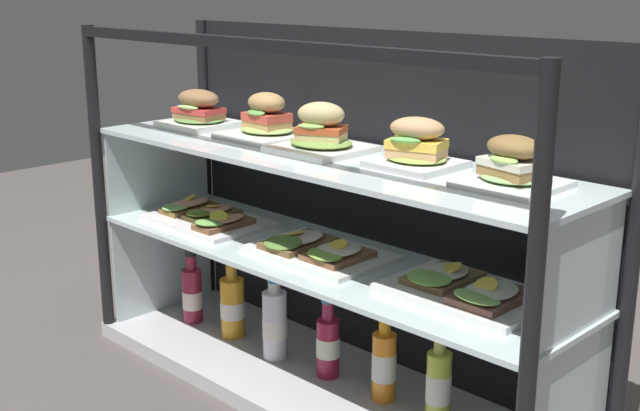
% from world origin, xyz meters
% --- Properties ---
extents(ground_plane, '(6.00, 6.00, 0.02)m').
position_xyz_m(ground_plane, '(0.00, 0.00, -0.01)').
color(ground_plane, '#4C4543').
rests_on(ground_plane, ground).
extents(case_base_deck, '(1.41, 0.41, 0.04)m').
position_xyz_m(case_base_deck, '(0.00, 0.00, 0.02)').
color(case_base_deck, '#B9B9BB').
rests_on(case_base_deck, ground).
extents(case_frame, '(1.41, 0.41, 0.90)m').
position_xyz_m(case_frame, '(0.00, 0.12, 0.50)').
color(case_frame, black).
rests_on(case_frame, ground).
extents(riser_lower_tier, '(1.35, 0.35, 0.31)m').
position_xyz_m(riser_lower_tier, '(0.00, 0.00, 0.20)').
color(riser_lower_tier, silver).
rests_on(riser_lower_tier, case_base_deck).
extents(shelf_lower_glass, '(1.36, 0.36, 0.01)m').
position_xyz_m(shelf_lower_glass, '(0.00, 0.00, 0.36)').
color(shelf_lower_glass, silver).
rests_on(shelf_lower_glass, riser_lower_tier).
extents(riser_upper_tier, '(1.35, 0.35, 0.24)m').
position_xyz_m(riser_upper_tier, '(0.00, 0.00, 0.49)').
color(riser_upper_tier, silver).
rests_on(riser_upper_tier, shelf_lower_glass).
extents(shelf_upper_glass, '(1.36, 0.36, 0.01)m').
position_xyz_m(shelf_upper_glass, '(0.00, 0.00, 0.62)').
color(shelf_upper_glass, silver).
rests_on(shelf_upper_glass, riser_upper_tier).
extents(plated_roll_sandwich_far_left, '(0.18, 0.18, 0.11)m').
position_xyz_m(plated_roll_sandwich_far_left, '(-0.49, 0.02, 0.66)').
color(plated_roll_sandwich_far_left, white).
rests_on(plated_roll_sandwich_far_left, shelf_upper_glass).
extents(plated_roll_sandwich_mid_right, '(0.21, 0.21, 0.12)m').
position_xyz_m(plated_roll_sandwich_mid_right, '(-0.24, 0.05, 0.67)').
color(plated_roll_sandwich_mid_right, white).
rests_on(plated_roll_sandwich_mid_right, shelf_upper_glass).
extents(plated_roll_sandwich_near_right_corner, '(0.20, 0.20, 0.12)m').
position_xyz_m(plated_roll_sandwich_near_right_corner, '(-0.01, 0.01, 0.66)').
color(plated_roll_sandwich_near_right_corner, white).
rests_on(plated_roll_sandwich_near_right_corner, shelf_upper_glass).
extents(plated_roll_sandwich_far_right, '(0.17, 0.17, 0.11)m').
position_xyz_m(plated_roll_sandwich_far_right, '(0.26, 0.04, 0.67)').
color(plated_roll_sandwich_far_right, white).
rests_on(plated_roll_sandwich_far_right, shelf_upper_glass).
extents(plated_roll_sandwich_mid_left, '(0.18, 0.18, 0.10)m').
position_xyz_m(plated_roll_sandwich_mid_left, '(0.50, 0.04, 0.66)').
color(plated_roll_sandwich_mid_left, white).
rests_on(plated_roll_sandwich_mid_left, shelf_upper_glass).
extents(open_sandwich_tray_far_left, '(0.34, 0.23, 0.06)m').
position_xyz_m(open_sandwich_tray_far_left, '(-0.42, -0.02, 0.39)').
color(open_sandwich_tray_far_left, white).
rests_on(open_sandwich_tray_far_left, shelf_lower_glass).
extents(open_sandwich_tray_far_right, '(0.34, 0.23, 0.06)m').
position_xyz_m(open_sandwich_tray_far_right, '(-0.00, -0.01, 0.39)').
color(open_sandwich_tray_far_right, white).
rests_on(open_sandwich_tray_far_right, shelf_lower_glass).
extents(open_sandwich_tray_mid_right, '(0.34, 0.23, 0.06)m').
position_xyz_m(open_sandwich_tray_mid_right, '(0.42, 0.01, 0.39)').
color(open_sandwich_tray_mid_right, white).
rests_on(open_sandwich_tray_mid_right, shelf_lower_glass).
extents(juice_bottle_tucked_behind, '(0.06, 0.06, 0.22)m').
position_xyz_m(juice_bottle_tucked_behind, '(-0.52, -0.01, 0.13)').
color(juice_bottle_tucked_behind, maroon).
rests_on(juice_bottle_tucked_behind, case_base_deck).
extents(juice_bottle_near_post, '(0.07, 0.07, 0.23)m').
position_xyz_m(juice_bottle_near_post, '(-0.36, 0.01, 0.13)').
color(juice_bottle_near_post, orange).
rests_on(juice_bottle_near_post, case_base_deck).
extents(juice_bottle_front_left_end, '(0.07, 0.07, 0.23)m').
position_xyz_m(juice_bottle_front_left_end, '(-0.17, -0.00, 0.14)').
color(juice_bottle_front_left_end, white).
rests_on(juice_bottle_front_left_end, case_base_deck).
extents(juice_bottle_front_fourth, '(0.06, 0.06, 0.22)m').
position_xyz_m(juice_bottle_front_fourth, '(0.01, 0.02, 0.13)').
color(juice_bottle_front_fourth, maroon).
rests_on(juice_bottle_front_fourth, case_base_deck).
extents(juice_bottle_back_right, '(0.06, 0.06, 0.22)m').
position_xyz_m(juice_bottle_back_right, '(0.19, 0.03, 0.13)').
color(juice_bottle_back_right, orange).
rests_on(juice_bottle_back_right, case_base_deck).
extents(juice_bottle_front_second, '(0.06, 0.06, 0.23)m').
position_xyz_m(juice_bottle_front_second, '(0.35, 0.03, 0.14)').
color(juice_bottle_front_second, '#BDC944').
rests_on(juice_bottle_front_second, case_base_deck).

